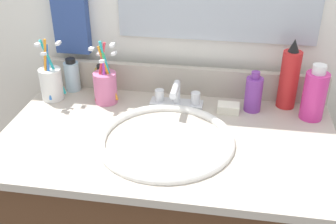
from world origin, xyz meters
TOP-DOWN VIEW (x-y plane):
  - countertop at (0.00, 0.00)m, footprint 0.90×0.53m
  - backsplash at (0.00, 0.25)m, footprint 0.90×0.02m
  - back_wall at (0.00, 0.31)m, footprint 2.00×0.04m
  - hand_towel at (-0.35, 0.27)m, footprint 0.11×0.04m
  - sink_basin at (0.00, -0.03)m, footprint 0.36×0.36m
  - faucet at (0.00, 0.16)m, footprint 0.16×0.10m
  - bottle_soap_pink at (0.39, 0.16)m, footprint 0.07×0.07m
  - bottle_oil_amber at (-0.25, 0.23)m, footprint 0.04×0.04m
  - bottle_cream_purple at (0.23, 0.17)m, footprint 0.05×0.05m
  - bottle_gel_clear at (-0.35, 0.22)m, footprint 0.05×0.05m
  - bottle_spray_red at (0.33, 0.22)m, footprint 0.06×0.06m
  - cup_pink at (-0.22, 0.15)m, footprint 0.08×0.07m
  - cup_white_ceramic at (-0.39, 0.15)m, footprint 0.08×0.08m
  - soap_bar at (0.16, 0.15)m, footprint 0.06×0.04m

SIDE VIEW (x-z plane):
  - back_wall at x=0.00m, z-range 0.00..1.30m
  - sink_basin at x=0.00m, z-range 0.64..0.75m
  - countertop at x=0.00m, z-range 0.70..0.73m
  - soap_bar at x=0.16m, z-range 0.73..0.75m
  - faucet at x=0.00m, z-range 0.71..0.79m
  - bottle_oil_amber at x=-0.25m, z-range 0.72..0.81m
  - backsplash at x=0.00m, z-range 0.73..0.82m
  - bottle_gel_clear at x=-0.35m, z-range 0.72..0.83m
  - bottle_cream_purple at x=0.23m, z-range 0.72..0.84m
  - cup_white_ceramic at x=-0.39m, z-range 0.68..0.88m
  - cup_pink at x=-0.22m, z-range 0.68..0.88m
  - bottle_soap_pink at x=0.39m, z-range 0.72..0.88m
  - bottle_spray_red at x=0.33m, z-range 0.71..0.93m
  - hand_towel at x=-0.35m, z-range 0.84..1.06m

